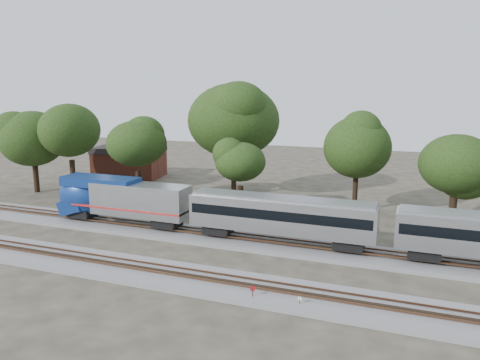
{
  "coord_description": "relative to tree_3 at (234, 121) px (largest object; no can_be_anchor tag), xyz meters",
  "views": [
    {
      "loc": [
        16.07,
        -34.28,
        14.8
      ],
      "look_at": [
        1.01,
        5.0,
        6.36
      ],
      "focal_mm": 35.0,
      "sensor_mm": 36.0,
      "label": 1
    }
  ],
  "objects": [
    {
      "name": "tree_1",
      "position": [
        -21.54,
        -6.62,
        -1.44
      ],
      "size": [
        9.04,
        9.04,
        12.75
      ],
      "color": "black",
      "rests_on": "ground"
    },
    {
      "name": "switch_lever",
      "position": [
        14.6,
        -29.43,
        -10.17
      ],
      "size": [
        0.55,
        0.4,
        0.3
      ],
      "primitive_type": "cube",
      "rotation": [
        0.0,
        0.0,
        -0.21
      ],
      "color": "#512D19",
      "rests_on": "ground"
    },
    {
      "name": "track_far",
      "position": [
        7.1,
        -17.77,
        -10.12
      ],
      "size": [
        160.0,
        5.0,
        0.73
      ],
      "color": "slate",
      "rests_on": "ground"
    },
    {
      "name": "brick_building",
      "position": [
        -21.32,
        6.8,
        -7.76
      ],
      "size": [
        11.8,
        9.29,
        5.1
      ],
      "rotation": [
        0.0,
        0.0,
        0.18
      ],
      "color": "brown",
      "rests_on": "ground"
    },
    {
      "name": "ground",
      "position": [
        7.1,
        -23.77,
        -10.32
      ],
      "size": [
        160.0,
        160.0,
        0.0
      ],
      "primitive_type": "plane",
      "color": "#383328",
      "rests_on": "ground"
    },
    {
      "name": "tree_0",
      "position": [
        -27.21,
        -7.63,
        -2.7
      ],
      "size": [
        7.77,
        7.77,
        10.95
      ],
      "color": "black",
      "rests_on": "ground"
    },
    {
      "name": "tree_6",
      "position": [
        27.07,
        -4.97,
        -3.51
      ],
      "size": [
        6.95,
        6.95,
        9.8
      ],
      "color": "black",
      "rests_on": "ground"
    },
    {
      "name": "tree_2",
      "position": [
        -10.03,
        -7.91,
        -2.61
      ],
      "size": [
        7.86,
        7.86,
        11.09
      ],
      "color": "black",
      "rests_on": "ground"
    },
    {
      "name": "switch_stand_red",
      "position": [
        13.1,
        -29.34,
        -9.59
      ],
      "size": [
        0.35,
        0.19,
        1.16
      ],
      "rotation": [
        0.0,
        0.0,
        0.43
      ],
      "color": "#512D19",
      "rests_on": "ground"
    },
    {
      "name": "switch_stand_white",
      "position": [
        16.43,
        -29.26,
        -9.75
      ],
      "size": [
        0.29,
        0.05,
        0.9
      ],
      "rotation": [
        0.0,
        0.0,
        0.06
      ],
      "color": "#512D19",
      "rests_on": "ground"
    },
    {
      "name": "tree_5",
      "position": [
        16.54,
        -2.49,
        -2.53
      ],
      "size": [
        7.95,
        7.95,
        11.2
      ],
      "color": "black",
      "rests_on": "ground"
    },
    {
      "name": "tree_3",
      "position": [
        0.0,
        0.0,
        0.0
      ],
      "size": [
        10.5,
        10.5,
        14.81
      ],
      "color": "black",
      "rests_on": "ground"
    },
    {
      "name": "track_near",
      "position": [
        7.1,
        -27.77,
        -10.12
      ],
      "size": [
        160.0,
        5.0,
        0.73
      ],
      "color": "slate",
      "rests_on": "ground"
    },
    {
      "name": "tree_4",
      "position": [
        4.07,
        -8.13,
        -4.12
      ],
      "size": [
        6.33,
        6.33,
        8.93
      ],
      "color": "black",
      "rests_on": "ground"
    }
  ]
}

